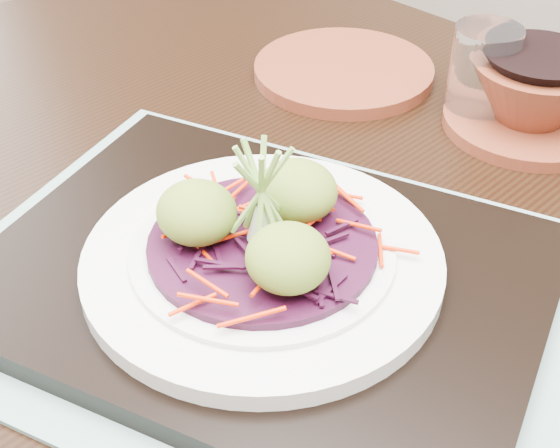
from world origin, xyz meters
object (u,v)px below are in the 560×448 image
Objects in this scene: terracotta_bowl_set at (532,100)px; terracotta_side_plate at (344,71)px; water_glass at (482,73)px; white_plate at (263,259)px; serving_tray at (263,277)px; dining_table at (335,345)px.

terracotta_side_plate is at bearing -174.24° from terracotta_bowl_set.
water_glass reaches higher than terracotta_bowl_set.
serving_tray is at bearing -165.96° from white_plate.
white_plate is at bearing -65.74° from terracotta_side_plate.
dining_table is at bearing -86.98° from water_glass.
terracotta_bowl_set is (0.04, 0.26, 0.13)m from dining_table.
terracotta_bowl_set is at bearing 80.41° from white_plate.
dining_table is 0.14m from serving_tray.
serving_tray is 2.06× the size of terracotta_side_plate.
water_glass is (0.01, 0.33, 0.02)m from white_plate.
terracotta_side_plate is 0.20m from terracotta_bowl_set.
terracotta_side_plate is 2.09× the size of water_glass.
water_glass is (0.15, 0.01, 0.04)m from terracotta_side_plate.
white_plate is 1.34× the size of terracotta_side_plate.
dining_table is 0.31m from terracotta_side_plate.
terracotta_bowl_set reaches higher than dining_table.
terracotta_bowl_set reaches higher than terracotta_side_plate.
white_plate reaches higher than dining_table.
water_glass is (0.01, 0.33, 0.03)m from serving_tray.
dining_table is 8.08× the size of terracotta_bowl_set.
serving_tray is 2.32× the size of terracotta_bowl_set.
white_plate is at bearing -91.27° from water_glass.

